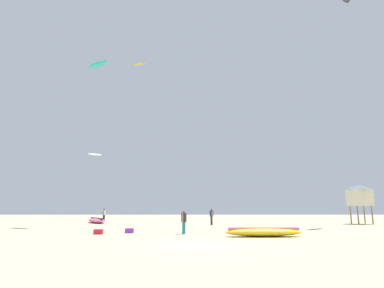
{
  "coord_description": "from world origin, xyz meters",
  "views": [
    {
      "loc": [
        -0.3,
        -15.67,
        1.78
      ],
      "look_at": [
        0.0,
        16.8,
        8.23
      ],
      "focal_mm": 29.69,
      "sensor_mm": 36.0,
      "label": 1
    }
  ],
  "objects_px": {
    "cooler_box": "(98,232)",
    "gear_bag": "(129,231)",
    "kite_grounded_near": "(264,232)",
    "kite_aloft_1": "(95,154)",
    "person_midground": "(211,215)",
    "lifeguard_tower": "(359,195)",
    "kite_aloft_2": "(98,65)",
    "person_foreground": "(184,220)",
    "person_left": "(104,214)",
    "kite_aloft_5": "(140,64)",
    "kite_grounded_mid": "(97,220)"
  },
  "relations": [
    {
      "from": "person_left",
      "to": "lifeguard_tower",
      "type": "distance_m",
      "value": 29.82
    },
    {
      "from": "kite_aloft_5",
      "to": "kite_grounded_mid",
      "type": "bearing_deg",
      "value": -97.4
    },
    {
      "from": "kite_grounded_near",
      "to": "kite_aloft_1",
      "type": "xyz_separation_m",
      "value": [
        -20.15,
        32.02,
        10.03
      ]
    },
    {
      "from": "lifeguard_tower",
      "to": "kite_aloft_2",
      "type": "relative_size",
      "value": 1.49
    },
    {
      "from": "kite_grounded_near",
      "to": "kite_grounded_mid",
      "type": "relative_size",
      "value": 0.95
    },
    {
      "from": "person_midground",
      "to": "lifeguard_tower",
      "type": "height_order",
      "value": "lifeguard_tower"
    },
    {
      "from": "kite_grounded_mid",
      "to": "lifeguard_tower",
      "type": "xyz_separation_m",
      "value": [
        28.73,
        -2.18,
        2.77
      ]
    },
    {
      "from": "person_left",
      "to": "cooler_box",
      "type": "xyz_separation_m",
      "value": [
        4.67,
        -19.05,
        -0.76
      ]
    },
    {
      "from": "person_foreground",
      "to": "lifeguard_tower",
      "type": "height_order",
      "value": "lifeguard_tower"
    },
    {
      "from": "kite_grounded_mid",
      "to": "kite_aloft_5",
      "type": "relative_size",
      "value": 2.07
    },
    {
      "from": "person_left",
      "to": "kite_aloft_2",
      "type": "xyz_separation_m",
      "value": [
        1.09,
        -9.8,
        15.5
      ]
    },
    {
      "from": "person_foreground",
      "to": "kite_aloft_5",
      "type": "height_order",
      "value": "kite_aloft_5"
    },
    {
      "from": "kite_grounded_mid",
      "to": "cooler_box",
      "type": "relative_size",
      "value": 8.93
    },
    {
      "from": "kite_aloft_1",
      "to": "kite_aloft_2",
      "type": "bearing_deg",
      "value": -73.93
    },
    {
      "from": "kite_grounded_near",
      "to": "kite_aloft_1",
      "type": "height_order",
      "value": "kite_aloft_1"
    },
    {
      "from": "person_midground",
      "to": "kite_aloft_1",
      "type": "xyz_separation_m",
      "value": [
        -17.87,
        19.21,
        9.33
      ]
    },
    {
      "from": "person_left",
      "to": "kite_grounded_mid",
      "type": "bearing_deg",
      "value": -63.57
    },
    {
      "from": "kite_aloft_1",
      "to": "kite_aloft_5",
      "type": "bearing_deg",
      "value": -9.04
    },
    {
      "from": "person_midground",
      "to": "person_left",
      "type": "xyz_separation_m",
      "value": [
        -12.94,
        8.12,
        -0.05
      ]
    },
    {
      "from": "kite_aloft_1",
      "to": "kite_aloft_5",
      "type": "xyz_separation_m",
      "value": [
        7.08,
        -1.13,
        15.56
      ]
    },
    {
      "from": "cooler_box",
      "to": "gear_bag",
      "type": "relative_size",
      "value": 1.0
    },
    {
      "from": "gear_bag",
      "to": "person_foreground",
      "type": "bearing_deg",
      "value": -13.4
    },
    {
      "from": "cooler_box",
      "to": "gear_bag",
      "type": "xyz_separation_m",
      "value": [
        1.88,
        0.99,
        0.0
      ]
    },
    {
      "from": "kite_aloft_2",
      "to": "person_midground",
      "type": "bearing_deg",
      "value": 8.06
    },
    {
      "from": "kite_aloft_1",
      "to": "kite_aloft_2",
      "type": "relative_size",
      "value": 0.83
    },
    {
      "from": "kite_aloft_1",
      "to": "gear_bag",
      "type": "bearing_deg",
      "value": -68.52
    },
    {
      "from": "kite_aloft_2",
      "to": "person_foreground",
      "type": "bearing_deg",
      "value": -44.76
    },
    {
      "from": "person_foreground",
      "to": "lifeguard_tower",
      "type": "distance_m",
      "value": 22.64
    },
    {
      "from": "person_foreground",
      "to": "kite_grounded_mid",
      "type": "relative_size",
      "value": 0.32
    },
    {
      "from": "lifeguard_tower",
      "to": "kite_aloft_2",
      "type": "bearing_deg",
      "value": -173.08
    },
    {
      "from": "person_midground",
      "to": "person_left",
      "type": "distance_m",
      "value": 15.28
    },
    {
      "from": "person_left",
      "to": "kite_grounded_near",
      "type": "xyz_separation_m",
      "value": [
        15.22,
        -20.94,
        -0.65
      ]
    },
    {
      "from": "kite_aloft_5",
      "to": "cooler_box",
      "type": "bearing_deg",
      "value": -85.05
    },
    {
      "from": "kite_aloft_2",
      "to": "kite_aloft_5",
      "type": "xyz_separation_m",
      "value": [
        1.07,
        19.76,
        9.44
      ]
    },
    {
      "from": "kite_aloft_2",
      "to": "kite_grounded_mid",
      "type": "bearing_deg",
      "value": 97.89
    },
    {
      "from": "person_midground",
      "to": "kite_grounded_near",
      "type": "distance_m",
      "value": 13.03
    },
    {
      "from": "person_left",
      "to": "gear_bag",
      "type": "bearing_deg",
      "value": -47.92
    },
    {
      "from": "cooler_box",
      "to": "kite_aloft_2",
      "type": "bearing_deg",
      "value": 111.17
    },
    {
      "from": "person_left",
      "to": "kite_aloft_1",
      "type": "height_order",
      "value": "kite_aloft_1"
    },
    {
      "from": "kite_grounded_near",
      "to": "kite_aloft_2",
      "type": "height_order",
      "value": "kite_aloft_2"
    },
    {
      "from": "person_foreground",
      "to": "gear_bag",
      "type": "bearing_deg",
      "value": -172.03
    },
    {
      "from": "cooler_box",
      "to": "kite_aloft_2",
      "type": "distance_m",
      "value": 19.05
    },
    {
      "from": "person_left",
      "to": "kite_grounded_mid",
      "type": "height_order",
      "value": "person_left"
    },
    {
      "from": "gear_bag",
      "to": "kite_aloft_5",
      "type": "distance_m",
      "value": 38.28
    },
    {
      "from": "person_left",
      "to": "cooler_box",
      "type": "bearing_deg",
      "value": -54.06
    },
    {
      "from": "person_left",
      "to": "kite_aloft_5",
      "type": "distance_m",
      "value": 26.94
    },
    {
      "from": "person_foreground",
      "to": "kite_aloft_1",
      "type": "bearing_deg",
      "value": 138.29
    },
    {
      "from": "cooler_box",
      "to": "gear_bag",
      "type": "distance_m",
      "value": 2.12
    },
    {
      "from": "cooler_box",
      "to": "kite_aloft_1",
      "type": "relative_size",
      "value": 0.24
    },
    {
      "from": "person_left",
      "to": "cooler_box",
      "type": "relative_size",
      "value": 2.81
    }
  ]
}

